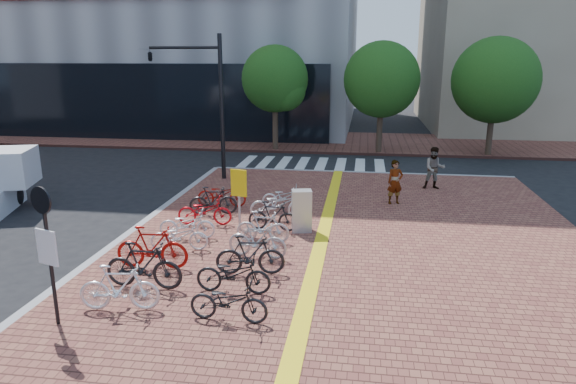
% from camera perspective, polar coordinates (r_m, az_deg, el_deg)
% --- Properties ---
extents(ground, '(120.00, 120.00, 0.00)m').
position_cam_1_polar(ground, '(13.51, -5.75, -9.08)').
color(ground, black).
rests_on(ground, ground).
extents(kerb_north, '(14.00, 0.25, 0.15)m').
position_cam_1_polar(kerb_north, '(24.55, 7.95, 2.06)').
color(kerb_north, gray).
rests_on(kerb_north, ground).
extents(far_sidewalk, '(70.00, 8.00, 0.15)m').
position_cam_1_polar(far_sidewalk, '(33.53, 3.00, 5.62)').
color(far_sidewalk, brown).
rests_on(far_sidewalk, ground).
extents(building_beige, '(20.00, 18.00, 18.00)m').
position_cam_1_polar(building_beige, '(46.53, 28.50, 17.55)').
color(building_beige, gray).
rests_on(building_beige, ground).
extents(crosswalk, '(7.50, 4.00, 0.01)m').
position_cam_1_polar(crosswalk, '(26.65, 2.62, 3.05)').
color(crosswalk, silver).
rests_on(crosswalk, ground).
extents(street_trees, '(16.20, 4.60, 6.35)m').
position_cam_1_polar(street_trees, '(29.50, 12.43, 11.90)').
color(street_trees, '#38281E').
rests_on(street_trees, far_sidewalk).
extents(bike_0, '(1.79, 0.74, 1.04)m').
position_cam_1_polar(bike_0, '(11.73, -18.24, -10.06)').
color(bike_0, white).
rests_on(bike_0, sidewalk).
extents(bike_1, '(1.90, 0.58, 1.14)m').
position_cam_1_polar(bike_1, '(12.60, -15.75, -7.86)').
color(bike_1, black).
rests_on(bike_1, sidewalk).
extents(bike_2, '(1.91, 0.63, 1.13)m').
position_cam_1_polar(bike_2, '(13.68, -14.88, -5.96)').
color(bike_2, '#9E100B').
rests_on(bike_2, sidewalk).
extents(bike_3, '(1.69, 0.87, 0.84)m').
position_cam_1_polar(bike_3, '(14.76, -11.99, -4.83)').
color(bike_3, silver).
rests_on(bike_3, sidewalk).
extents(bike_4, '(1.73, 0.77, 0.88)m').
position_cam_1_polar(bike_4, '(15.68, -11.15, -3.53)').
color(bike_4, silver).
rests_on(bike_4, sidewalk).
extents(bike_5, '(1.81, 0.78, 0.92)m').
position_cam_1_polar(bike_5, '(16.83, -9.24, -2.09)').
color(bike_5, red).
rests_on(bike_5, sidewalk).
extents(bike_6, '(1.70, 0.77, 0.99)m').
position_cam_1_polar(bike_6, '(17.86, -8.32, -0.94)').
color(bike_6, black).
rests_on(bike_6, sidewalk).
extents(bike_7, '(1.82, 0.76, 0.93)m').
position_cam_1_polar(bike_7, '(18.75, -7.38, -0.24)').
color(bike_7, '#AF140C').
rests_on(bike_7, sidewalk).
extents(bike_8, '(1.69, 0.66, 0.87)m').
position_cam_1_polar(bike_8, '(10.85, -6.62, -11.98)').
color(bike_8, black).
rests_on(bike_8, sidewalk).
extents(bike_9, '(1.76, 0.62, 0.92)m').
position_cam_1_polar(bike_9, '(12.02, -6.10, -9.04)').
color(bike_9, black).
rests_on(bike_9, sidewalk).
extents(bike_10, '(1.78, 0.75, 1.04)m').
position_cam_1_polar(bike_10, '(12.91, -4.22, -6.99)').
color(bike_10, black).
rests_on(bike_10, sidewalk).
extents(bike_11, '(1.71, 0.69, 1.00)m').
position_cam_1_polar(bike_11, '(13.94, -3.44, -5.37)').
color(bike_11, '#B2B2B6').
rests_on(bike_11, sidewalk).
extents(bike_12, '(1.58, 0.45, 0.95)m').
position_cam_1_polar(bike_12, '(15.06, -2.82, -3.90)').
color(bike_12, '#B6B5BA').
rests_on(bike_12, sidewalk).
extents(bike_13, '(1.61, 0.56, 0.95)m').
position_cam_1_polar(bike_13, '(16.05, -1.72, -2.68)').
color(bike_13, black).
rests_on(bike_13, sidewalk).
extents(bike_14, '(2.01, 0.99, 1.01)m').
position_cam_1_polar(bike_14, '(17.17, -1.06, -1.40)').
color(bike_14, silver).
rests_on(bike_14, sidewalk).
extents(bike_15, '(1.66, 0.75, 0.84)m').
position_cam_1_polar(bike_15, '(18.43, -0.41, -0.52)').
color(bike_15, silver).
rests_on(bike_15, sidewalk).
extents(pedestrian_a, '(0.70, 0.58, 1.64)m').
position_cam_1_polar(pedestrian_a, '(19.30, 11.81, 1.09)').
color(pedestrian_a, gray).
rests_on(pedestrian_a, sidewalk).
extents(pedestrian_b, '(0.86, 0.68, 1.74)m').
position_cam_1_polar(pedestrian_b, '(21.85, 15.97, 2.57)').
color(pedestrian_b, '#4C4E61').
rests_on(pedestrian_b, sidewalk).
extents(utility_box, '(0.68, 0.56, 1.32)m').
position_cam_1_polar(utility_box, '(15.94, 1.52, -2.11)').
color(utility_box, '#AAAAAF').
rests_on(utility_box, sidewalk).
extents(yellow_sign, '(0.53, 0.19, 1.96)m').
position_cam_1_polar(yellow_sign, '(15.91, -5.52, 0.40)').
color(yellow_sign, '#B7B7BC').
rests_on(yellow_sign, sidewalk).
extents(notice_sign, '(0.52, 0.21, 2.93)m').
position_cam_1_polar(notice_sign, '(11.12, -25.25, -4.81)').
color(notice_sign, black).
rests_on(notice_sign, sidewalk).
extents(traffic_light_pole, '(3.35, 1.29, 6.23)m').
position_cam_1_polar(traffic_light_pole, '(23.05, -11.00, 12.10)').
color(traffic_light_pole, black).
rests_on(traffic_light_pole, sidewalk).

